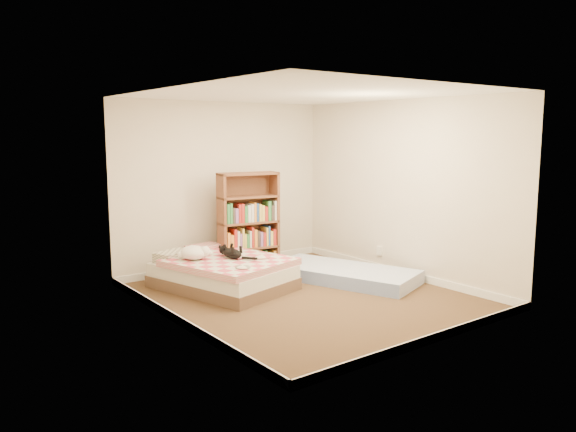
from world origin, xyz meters
TOP-DOWN VIEW (x-y plane):
  - room at (0.00, 0.00)m, footprint 3.51×4.01m
  - bed at (-0.63, 0.99)m, footprint 1.61×1.98m
  - bookshelf at (0.12, 1.51)m, footprint 0.93×0.42m
  - floor_mattress at (0.93, 0.30)m, footprint 1.55×2.21m
  - black_cat at (-0.54, 0.90)m, footprint 0.21×0.64m
  - white_dog at (-0.97, 1.09)m, footprint 0.38×0.38m

SIDE VIEW (x-z plane):
  - floor_mattress at x=0.93m, z-range 0.00..0.18m
  - bed at x=-0.63m, z-range -0.02..0.44m
  - black_cat at x=-0.54m, z-range 0.40..0.55m
  - white_dog at x=-0.97m, z-range 0.41..0.59m
  - bookshelf at x=0.12m, z-range -0.19..1.28m
  - room at x=0.00m, z-range -0.06..2.45m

